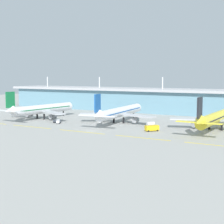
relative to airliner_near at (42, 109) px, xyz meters
name	(u,v)px	position (x,y,z in m)	size (l,w,h in m)	color
ground_plane	(91,131)	(55.70, -25.38, -6.45)	(600.00, 600.00, 0.00)	#9E9E99
terminal_building	(165,101)	(55.70, 76.80, 2.88)	(288.00, 34.00, 27.25)	#6693A8
airliner_near	(42,109)	(0.00, 0.00, 0.00)	(48.68, 61.07, 18.90)	silver
airliner_middle	(120,112)	(53.02, 9.59, 0.01)	(48.53, 69.41, 18.90)	white
airliner_far	(216,118)	(110.25, 11.33, 0.01)	(48.80, 70.14, 18.90)	yellow
taxiway_stripe_mid_west	(32,127)	(18.70, -29.99, -6.43)	(28.00, 0.70, 0.04)	yellow
taxiway_stripe_centre	(82,132)	(52.70, -29.99, -6.43)	(28.00, 0.70, 0.04)	yellow
taxiway_stripe_mid_east	(142,138)	(86.70, -29.99, -6.43)	(28.00, 0.70, 0.04)	yellow
taxiway_stripe_east	(217,145)	(120.70, -29.99, -6.43)	(28.00, 0.70, 0.04)	yellow
fuel_truck	(152,127)	(82.78, -10.41, -4.18)	(6.62, 7.19, 4.95)	gold
pushback_tug	(57,121)	(21.10, -10.58, -5.35)	(4.87, 3.46, 1.85)	#333842
baggage_cart	(58,122)	(23.51, -12.40, -5.18)	(3.33, 4.02, 2.48)	silver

